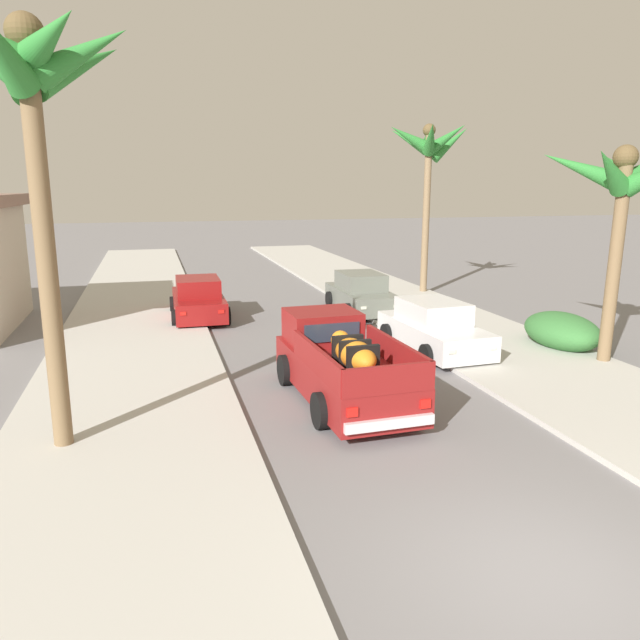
# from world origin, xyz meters

# --- Properties ---
(ground_plane) EXTENTS (160.00, 160.00, 0.00)m
(ground_plane) POSITION_xyz_m (0.00, 0.00, 0.00)
(ground_plane) COLOR slate
(sidewalk_left) EXTENTS (4.76, 60.00, 0.12)m
(sidewalk_left) POSITION_xyz_m (-5.29, 12.00, 0.06)
(sidewalk_left) COLOR beige
(sidewalk_left) RESTS_ON ground
(sidewalk_right) EXTENTS (4.76, 60.00, 0.12)m
(sidewalk_right) POSITION_xyz_m (5.29, 12.00, 0.06)
(sidewalk_right) COLOR beige
(sidewalk_right) RESTS_ON ground
(curb_left) EXTENTS (0.16, 60.00, 0.10)m
(curb_left) POSITION_xyz_m (-4.31, 12.00, 0.05)
(curb_left) COLOR silver
(curb_left) RESTS_ON ground
(curb_right) EXTENTS (0.16, 60.00, 0.10)m
(curb_right) POSITION_xyz_m (4.31, 12.00, 0.05)
(curb_right) COLOR silver
(curb_right) RESTS_ON ground
(pickup_truck) EXTENTS (2.36, 5.28, 1.80)m
(pickup_truck) POSITION_xyz_m (-0.54, 7.05, 0.81)
(pickup_truck) COLOR maroon
(pickup_truck) RESTS_ON ground
(car_left_near) EXTENTS (2.06, 4.28, 1.54)m
(car_left_near) POSITION_xyz_m (3.15, 16.30, 0.71)
(car_left_near) COLOR slate
(car_left_near) RESTS_ON ground
(car_right_near) EXTENTS (2.20, 4.33, 1.54)m
(car_right_near) POSITION_xyz_m (3.29, 10.21, 0.71)
(car_right_near) COLOR silver
(car_right_near) RESTS_ON ground
(car_left_mid) EXTENTS (2.06, 4.28, 1.54)m
(car_left_mid) POSITION_xyz_m (-3.04, 16.75, 0.71)
(car_left_mid) COLOR maroon
(car_left_mid) RESTS_ON ground
(palm_tree_left_fore) EXTENTS (3.32, 3.72, 7.64)m
(palm_tree_left_fore) POSITION_xyz_m (-6.36, 5.80, 6.40)
(palm_tree_left_fore) COLOR brown
(palm_tree_left_fore) RESTS_ON ground
(palm_tree_right_fore) EXTENTS (3.27, 3.51, 5.92)m
(palm_tree_right_fore) POSITION_xyz_m (7.25, 7.78, 4.83)
(palm_tree_right_fore) COLOR brown
(palm_tree_right_fore) RESTS_ON ground
(palm_tree_left_mid) EXTENTS (3.80, 3.96, 7.51)m
(palm_tree_left_mid) POSITION_xyz_m (7.22, 19.41, 6.31)
(palm_tree_left_mid) COLOR #846B4C
(palm_tree_left_mid) RESTS_ON ground
(hedge_bush) EXTENTS (1.80, 2.80, 1.10)m
(hedge_bush) POSITION_xyz_m (7.19, 9.52, 0.55)
(hedge_bush) COLOR #387538
(hedge_bush) RESTS_ON ground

